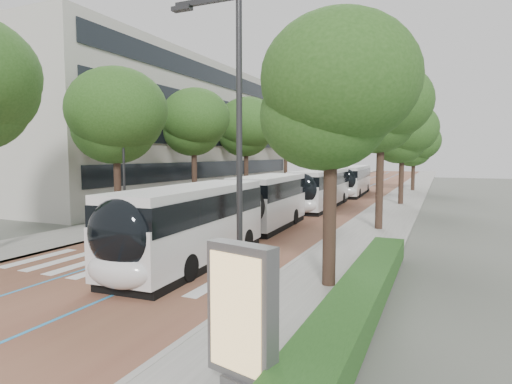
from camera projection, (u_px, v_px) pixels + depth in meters
ground at (109, 277)px, 15.68m from camera, size 160.00×160.00×0.00m
road at (343, 191)px, 52.16m from camera, size 11.00×140.00×0.02m
sidewalk_left at (286, 189)px, 55.16m from camera, size 4.00×140.00×0.12m
sidewalk_right at (408, 193)px, 49.15m from camera, size 4.00×140.00×0.12m
kerb_left at (300, 190)px, 54.40m from camera, size 0.20×140.00×0.14m
kerb_right at (391, 193)px, 49.91m from camera, size 0.20×140.00×0.14m
zebra_crossing at (131, 270)px, 16.51m from camera, size 10.55×3.60×0.01m
lane_line_left at (330, 191)px, 52.80m from camera, size 0.12×126.00×0.01m
lane_line_right at (357, 192)px, 51.52m from camera, size 0.12×126.00×0.01m
office_building at (150, 132)px, 48.41m from camera, size 18.11×40.00×14.00m
hedge at (360, 296)px, 11.99m from camera, size 1.20×14.00×0.80m
streetlight_near at (232, 140)px, 9.87m from camera, size 1.82×0.20×8.00m
streetlight_far at (380, 150)px, 32.67m from camera, size 1.82×0.20×8.00m
lamp_post_left at (124, 161)px, 25.06m from camera, size 0.14×0.14×8.00m
trees_left at (233, 128)px, 40.99m from camera, size 6.28×60.95×10.00m
trees_right at (398, 133)px, 34.08m from camera, size 5.69×47.37×9.15m
lead_bus at (231, 213)px, 21.07m from camera, size 3.31×18.49×3.20m
bus_queued_0 at (320, 189)px, 35.91m from camera, size 2.85×12.46×3.20m
bus_queued_1 at (352, 180)px, 47.52m from camera, size 3.12×12.50×3.20m
ad_panel at (242, 318)px, 7.57m from camera, size 1.40×0.69×2.82m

